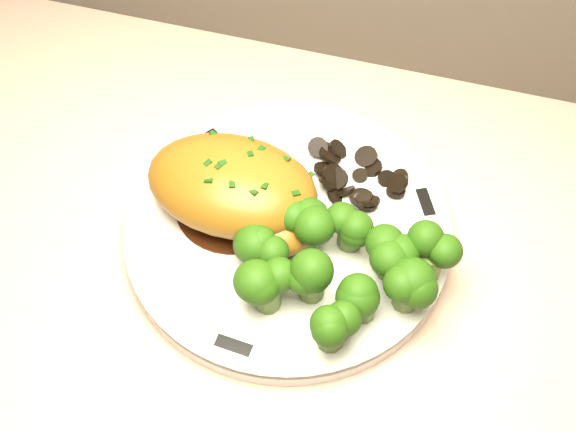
# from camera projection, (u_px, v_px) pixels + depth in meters

# --- Properties ---
(plate) EXTENTS (0.28, 0.28, 0.02)m
(plate) POSITION_uv_depth(u_px,v_px,m) (288.00, 229.00, 0.63)
(plate) COLOR silver
(plate) RESTS_ON counter
(rim_accent_0) EXTENTS (0.02, 0.03, 0.00)m
(rim_accent_0) POSITION_uv_depth(u_px,v_px,m) (425.00, 202.00, 0.63)
(rim_accent_0) COLOR black
(rim_accent_0) RESTS_ON plate
(rim_accent_1) EXTENTS (0.03, 0.03, 0.00)m
(rim_accent_1) POSITION_uv_depth(u_px,v_px,m) (204.00, 139.00, 0.67)
(rim_accent_1) COLOR black
(rim_accent_1) RESTS_ON plate
(rim_accent_2) EXTENTS (0.03, 0.01, 0.00)m
(rim_accent_2) POSITION_uv_depth(u_px,v_px,m) (234.00, 346.00, 0.56)
(rim_accent_2) COLOR black
(rim_accent_2) RESTS_ON plate
(gravy_pool) EXTENTS (0.10, 0.10, 0.00)m
(gravy_pool) POSITION_uv_depth(u_px,v_px,m) (234.00, 205.00, 0.63)
(gravy_pool) COLOR #321509
(gravy_pool) RESTS_ON plate
(chicken_breast) EXTENTS (0.15, 0.11, 0.06)m
(chicken_breast) POSITION_uv_depth(u_px,v_px,m) (236.00, 190.00, 0.61)
(chicken_breast) COLOR #8E5B18
(chicken_breast) RESTS_ON plate
(mushroom_pile) EXTENTS (0.09, 0.06, 0.02)m
(mushroom_pile) POSITION_uv_depth(u_px,v_px,m) (349.00, 181.00, 0.64)
(mushroom_pile) COLOR black
(mushroom_pile) RESTS_ON plate
(broccoli_florets) EXTENTS (0.16, 0.12, 0.05)m
(broccoli_florets) POSITION_uv_depth(u_px,v_px,m) (343.00, 267.00, 0.56)
(broccoli_florets) COLOR #577130
(broccoli_florets) RESTS_ON plate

